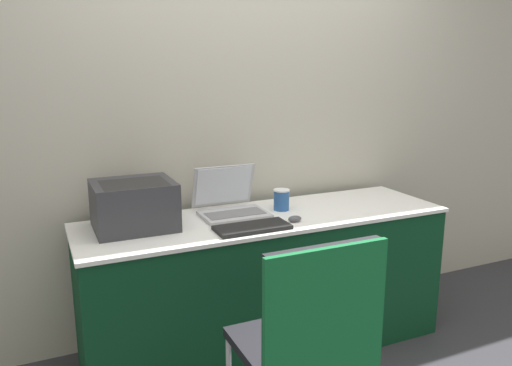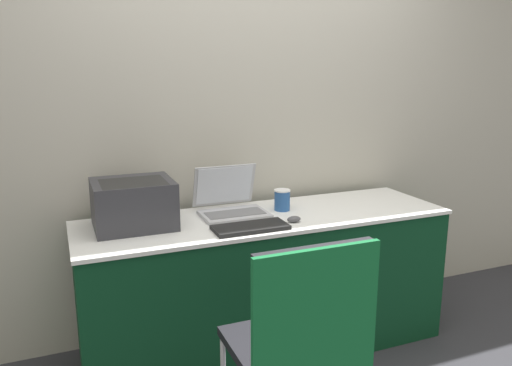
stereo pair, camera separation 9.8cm
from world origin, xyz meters
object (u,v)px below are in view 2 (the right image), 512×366
printer (133,202)px  mouse (294,219)px  chair (303,329)px  external_keyboard (250,227)px  coffee_cup (282,200)px  laptop_left (231,203)px

printer → mouse: printer is taller
printer → chair: printer is taller
external_keyboard → coffee_cup: bearing=40.9°
printer → chair: (0.48, -0.91, -0.32)m
external_keyboard → laptop_left: bearing=89.3°
coffee_cup → chair: bearing=-110.2°
coffee_cup → printer: bearing=179.5°
coffee_cup → mouse: bearing=-99.6°
coffee_cup → chair: 1.00m
printer → chair: 1.08m
external_keyboard → chair: (-0.04, -0.66, -0.20)m
coffee_cup → mouse: (-0.04, -0.23, -0.04)m
mouse → chair: 0.77m
external_keyboard → printer: bearing=153.7°
laptop_left → external_keyboard: bearing=-90.7°
printer → coffee_cup: (0.82, -0.01, -0.07)m
chair → external_keyboard: bearing=86.3°
laptop_left → mouse: bearing=-48.4°
printer → laptop_left: bearing=5.1°
external_keyboard → coffee_cup: (0.29, 0.25, 0.05)m
printer → laptop_left: size_ratio=1.10×
external_keyboard → coffee_cup: size_ratio=3.15×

